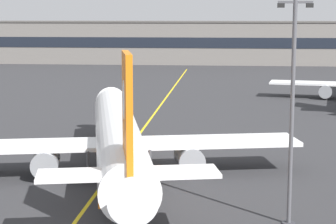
{
  "coord_description": "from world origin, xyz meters",
  "views": [
    {
      "loc": [
        10.08,
        -36.59,
        13.96
      ],
      "look_at": [
        5.37,
        13.21,
        6.05
      ],
      "focal_mm": 66.98,
      "sensor_mm": 36.0,
      "label": 1
    }
  ],
  "objects": [
    {
      "name": "taxiway_centreline",
      "position": [
        0.0,
        30.0,
        0.0
      ],
      "size": [
        0.91,
        180.0,
        0.01
      ],
      "primitive_type": "cube",
      "rotation": [
        0.0,
        0.0,
        -0.0
      ],
      "color": "yellow",
      "rests_on": "ground"
    },
    {
      "name": "airliner_foreground",
      "position": [
        0.79,
        15.75,
        3.37
      ],
      "size": [
        32.29,
        41.15,
        11.65
      ],
      "color": "white",
      "rests_on": "ground"
    },
    {
      "name": "apron_lamp_post",
      "position": [
        14.33,
        4.24,
        7.71
      ],
      "size": [
        2.24,
        0.9,
        14.79
      ],
      "color": "#515156",
      "rests_on": "ground"
    },
    {
      "name": "safety_cone_by_nose_gear",
      "position": [
        1.99,
        31.45,
        0.26
      ],
      "size": [
        0.44,
        0.44,
        0.55
      ],
      "color": "orange",
      "rests_on": "ground"
    },
    {
      "name": "terminal_building",
      "position": [
        -3.43,
        138.27,
        5.91
      ],
      "size": [
        120.32,
        12.4,
        11.81
      ],
      "color": "slate",
      "rests_on": "ground"
    }
  ]
}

